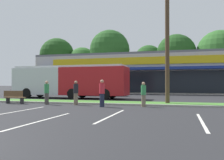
# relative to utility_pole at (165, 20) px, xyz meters

# --- Properties ---
(grass_median) EXTENTS (56.00, 2.20, 0.12)m
(grass_median) POSITION_rel_utility_pole_xyz_m (-4.84, -0.08, -5.93)
(grass_median) COLOR #427A2D
(grass_median) RESTS_ON ground_plane
(curb_lip) EXTENTS (56.00, 0.24, 0.12)m
(curb_lip) POSITION_rel_utility_pole_xyz_m (-4.84, -1.30, -5.93)
(curb_lip) COLOR #99968C
(curb_lip) RESTS_ON ground_plane
(parking_stripe_0) EXTENTS (0.12, 4.80, 0.01)m
(parking_stripe_0) POSITION_rel_utility_pole_xyz_m (-7.37, -6.16, -5.99)
(parking_stripe_0) COLOR silver
(parking_stripe_0) RESTS_ON ground_plane
(parking_stripe_1) EXTENTS (0.12, 4.80, 0.01)m
(parking_stripe_1) POSITION_rel_utility_pole_xyz_m (-4.35, -8.83, -5.99)
(parking_stripe_1) COLOR silver
(parking_stripe_1) RESTS_ON ground_plane
(parking_stripe_2) EXTENTS (0.12, 4.80, 0.01)m
(parking_stripe_2) POSITION_rel_utility_pole_xyz_m (-2.06, -6.71, -5.99)
(parking_stripe_2) COLOR silver
(parking_stripe_2) RESTS_ON ground_plane
(parking_stripe_3) EXTENTS (0.12, 4.80, 0.01)m
(parking_stripe_3) POSITION_rel_utility_pole_xyz_m (1.81, -7.37, -5.99)
(parking_stripe_3) COLOR silver
(parking_stripe_3) RESTS_ON ground_plane
(storefront_building) EXTENTS (31.52, 13.35, 5.93)m
(storefront_building) POSITION_rel_utility_pole_xyz_m (-5.11, 21.93, -3.03)
(storefront_building) COLOR #BCB7AD
(storefront_building) RESTS_ON ground_plane
(tree_far_left) EXTENTS (7.69, 7.69, 11.68)m
(tree_far_left) POSITION_rel_utility_pole_xyz_m (-25.80, 32.10, 1.82)
(tree_far_left) COLOR #473323
(tree_far_left) RESTS_ON ground_plane
(tree_left) EXTENTS (6.26, 6.26, 9.39)m
(tree_left) POSITION_rel_utility_pole_xyz_m (-19.78, 32.33, 0.25)
(tree_left) COLOR #473323
(tree_left) RESTS_ON ground_plane
(tree_mid_left) EXTENTS (7.98, 7.98, 12.17)m
(tree_mid_left) POSITION_rel_utility_pole_xyz_m (-12.64, 29.34, 2.18)
(tree_mid_left) COLOR #473323
(tree_mid_left) RESTS_ON ground_plane
(tree_mid) EXTENTS (5.68, 5.68, 9.22)m
(tree_mid) POSITION_rel_utility_pole_xyz_m (-5.18, 31.95, 0.36)
(tree_mid) COLOR #473323
(tree_mid) RESTS_ON ground_plane
(tree_mid_right) EXTENTS (7.54, 7.54, 10.88)m
(tree_mid_right) POSITION_rel_utility_pole_xyz_m (0.25, 30.69, 1.10)
(tree_mid_right) COLOR #473323
(tree_mid_right) RESTS_ON ground_plane
(tree_right) EXTENTS (7.98, 7.98, 11.15)m
(tree_right) POSITION_rel_utility_pole_xyz_m (7.85, 30.40, 1.15)
(tree_right) COLOR #473323
(tree_right) RESTS_ON ground_plane
(utility_pole) EXTENTS (3.16, 2.36, 11.28)m
(utility_pole) POSITION_rel_utility_pole_xyz_m (0.00, 0.00, 0.00)
(utility_pole) COLOR #4C3826
(utility_pole) RESTS_ON ground_plane
(city_bus) EXTENTS (11.94, 2.80, 3.25)m
(city_bus) POSITION_rel_utility_pole_xyz_m (-9.78, 5.04, -4.23)
(city_bus) COLOR #AD191E
(city_bus) RESTS_ON ground_plane
(bus_stop_bench) EXTENTS (1.60, 0.45, 0.95)m
(bus_stop_bench) POSITION_rel_utility_pole_xyz_m (-10.80, -2.14, -5.49)
(bus_stop_bench) COLOR brown
(bus_stop_bench) RESTS_ON ground_plane
(car_2) EXTENTS (4.66, 1.98, 1.50)m
(car_2) POSITION_rel_utility_pole_xyz_m (-7.89, 10.38, -5.21)
(car_2) COLOR #515459
(car_2) RESTS_ON ground_plane
(pedestrian_near_bench) EXTENTS (0.34, 0.34, 1.68)m
(pedestrian_near_bench) POSITION_rel_utility_pole_xyz_m (-5.95, -1.99, -5.15)
(pedestrian_near_bench) COLOR #726651
(pedestrian_near_bench) RESTS_ON ground_plane
(pedestrian_by_pole) EXTENTS (0.34, 0.34, 1.67)m
(pedestrian_by_pole) POSITION_rel_utility_pole_xyz_m (-8.08, -2.20, -5.16)
(pedestrian_by_pole) COLOR #47423D
(pedestrian_by_pole) RESTS_ON ground_plane
(pedestrian_mid) EXTENTS (0.32, 0.32, 1.59)m
(pedestrian_mid) POSITION_rel_utility_pole_xyz_m (-1.26, -2.05, -5.20)
(pedestrian_mid) COLOR #726651
(pedestrian_mid) RESTS_ON ground_plane
(pedestrian_far) EXTENTS (0.35, 0.35, 1.73)m
(pedestrian_far) POSITION_rel_utility_pole_xyz_m (-3.79, -2.78, -5.12)
(pedestrian_far) COLOR #1E2338
(pedestrian_far) RESTS_ON ground_plane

